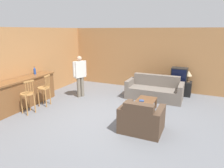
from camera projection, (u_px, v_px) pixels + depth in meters
name	position (u px, v px, depth m)	size (l,w,h in m)	color
ground_plane	(105.00, 120.00, 5.78)	(24.00, 24.00, 0.00)	slate
wall_back	(142.00, 59.00, 8.70)	(9.40, 0.08, 2.60)	#B27A47
wall_left	(45.00, 61.00, 7.92)	(0.08, 8.70, 2.60)	#B27A47
bar_counter	(23.00, 93.00, 6.64)	(0.55, 2.60, 0.98)	brown
bar_chair_near	(28.00, 96.00, 6.09)	(0.46, 0.46, 1.06)	#B77F42
bar_chair_mid	(44.00, 90.00, 6.73)	(0.46, 0.46, 1.06)	#B77F42
couch_far	(154.00, 91.00, 7.48)	(2.04, 0.88, 0.87)	#70665B
armchair_near	(141.00, 120.00, 5.05)	(1.05, 0.84, 0.84)	#4C3828
coffee_table	(145.00, 102.00, 6.30)	(0.57, 0.92, 0.37)	brown
tv_unit	(178.00, 88.00, 7.97)	(0.99, 0.49, 0.56)	black
tv	(179.00, 74.00, 7.83)	(0.60, 0.44, 0.53)	black
bottle	(35.00, 71.00, 7.12)	(0.08, 0.08, 0.28)	#234293
book_on_table	(142.00, 101.00, 6.21)	(0.17, 0.17, 0.03)	navy
table_lamp	(189.00, 74.00, 7.68)	(0.28, 0.28, 0.44)	brown
person_by_window	(80.00, 74.00, 7.55)	(0.35, 0.53, 1.58)	#756B5B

